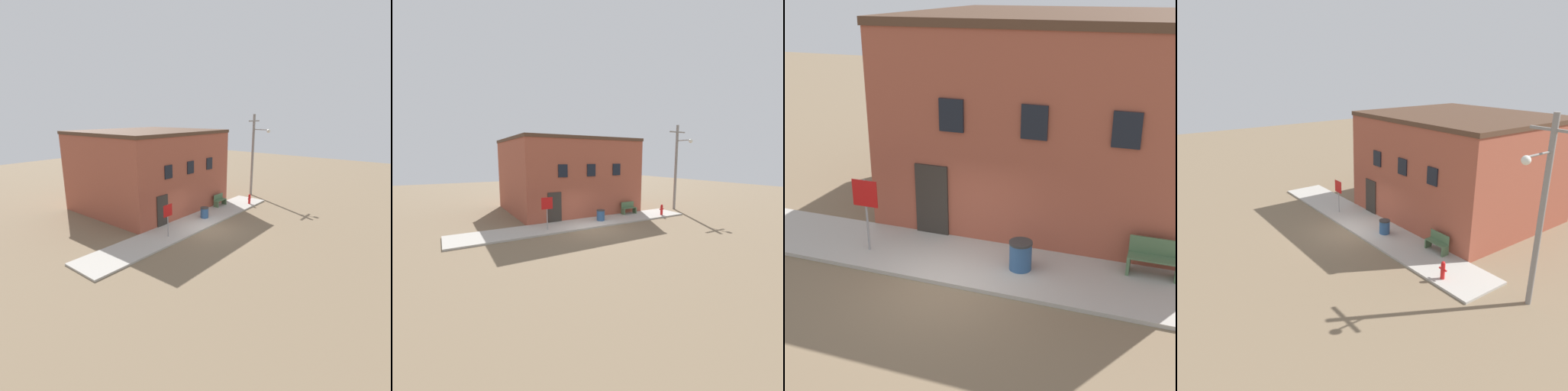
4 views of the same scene
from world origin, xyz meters
The scene contains 8 objects.
ground_plane centered at (0.00, 0.00, 0.00)m, with size 80.00×80.00×0.00m, color #7A664C.
sidewalk centered at (0.00, 1.29, 0.05)m, with size 17.05×2.58×0.11m.
brick_building centered at (1.45, 6.97, 3.09)m, with size 9.97×8.91×6.17m.
fire_hydrant centered at (6.73, 0.52, 0.53)m, with size 0.41×0.19×0.83m.
stop_sign centered at (-2.70, 0.92, 1.54)m, with size 0.74×0.06×2.04m.
bench centered at (4.73, 2.17, 0.56)m, with size 1.25×0.44×0.95m.
trash_bin centered at (1.52, 1.32, 0.50)m, with size 0.60×0.60×0.77m.
utility_pole centered at (9.86, 1.95, 4.05)m, with size 1.80×1.71×7.40m.
Camera 2 is at (-8.41, -14.19, 4.52)m, focal length 24.00 mm.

